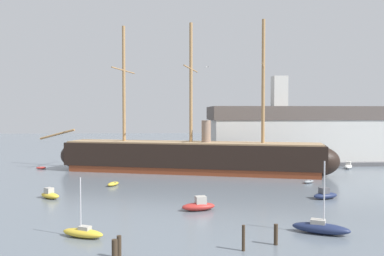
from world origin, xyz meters
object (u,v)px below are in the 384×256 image
tall_ship (191,156)px  motorboat_mid_left (50,195)px  dinghy_alongside_stern (309,182)px  mooring_piling_nearest (243,238)px  motorboat_near_centre (199,205)px  motorboat_distant_centre (195,159)px  sailboat_foreground_left (83,232)px  dinghy_far_left (41,168)px  seagull_in_flight (207,67)px  mooring_piling_left_pair (115,253)px  mooring_piling_right_pair (119,247)px  sailboat_foreground_right (321,228)px  dinghy_alongside_bow (113,184)px  mooring_piling_midwater (276,235)px  motorboat_far_right (348,166)px  dockside_warehouse_right (313,134)px  motorboat_mid_right (325,195)px

tall_ship → motorboat_mid_left: 29.33m
dinghy_alongside_stern → mooring_piling_nearest: size_ratio=1.12×
motorboat_near_centre → motorboat_distant_centre: size_ratio=0.87×
sailboat_foreground_left → dinghy_far_left: sailboat_foreground_left is taller
dinghy_alongside_stern → dinghy_far_left: dinghy_alongside_stern is taller
dinghy_far_left → mooring_piling_nearest: (31.25, -49.52, 0.81)m
motorboat_near_centre → seagull_in_flight: seagull_in_flight is taller
mooring_piling_left_pair → mooring_piling_right_pair: size_ratio=1.15×
sailboat_foreground_left → sailboat_foreground_right: (21.65, -0.25, 0.11)m
motorboat_near_centre → motorboat_distant_centre: bearing=86.4°
sailboat_foreground_left → dinghy_far_left: bearing=111.3°
sailboat_foreground_right → dinghy_alongside_bow: 34.18m
sailboat_foreground_right → mooring_piling_right_pair: sailboat_foreground_right is taller
sailboat_foreground_right → mooring_piling_midwater: (-4.99, -2.83, 0.32)m
dinghy_alongside_bow → dinghy_far_left: size_ratio=1.36×
tall_ship → motorboat_far_right: 32.21m
dinghy_alongside_bow → dockside_warehouse_right: (41.95, 28.33, 6.03)m
motorboat_far_right → motorboat_near_centre: bearing=-135.1°
mooring_piling_left_pair → dockside_warehouse_right: (37.48, 60.97, 5.33)m
motorboat_mid_left → dinghy_alongside_bow: bearing=51.0°
sailboat_foreground_left → dockside_warehouse_right: dockside_warehouse_right is taller
mooring_piling_left_pair → dockside_warehouse_right: dockside_warehouse_right is taller
sailboat_foreground_right → motorboat_distant_centre: sailboat_foreground_right is taller
motorboat_mid_right → dinghy_far_left: (-45.61, 30.79, -0.28)m
sailboat_foreground_right → mooring_piling_left_pair: sailboat_foreground_right is taller
dockside_warehouse_right → dinghy_alongside_stern: bearing=-111.8°
motorboat_distant_centre → mooring_piling_right_pair: motorboat_distant_centre is taller
seagull_in_flight → mooring_piling_left_pair: bearing=-107.5°
tall_ship → dinghy_alongside_bow: (-12.74, -12.86, -2.74)m
dinghy_far_left → seagull_in_flight: bearing=-34.4°
motorboat_mid_right → mooring_piling_right_pair: (-24.18, -19.71, 0.35)m
sailboat_foreground_right → dinghy_alongside_bow: sailboat_foreground_right is taller
motorboat_mid_right → dinghy_far_left: bearing=146.0°
seagull_in_flight → dinghy_far_left: bearing=145.6°
motorboat_near_centre → dinghy_alongside_bow: size_ratio=1.51×
dinghy_alongside_stern → dockside_warehouse_right: size_ratio=0.05×
motorboat_mid_left → motorboat_far_right: bearing=25.8°
sailboat_foreground_left → dockside_warehouse_right: bearing=52.6°
dinghy_alongside_bow → mooring_piling_midwater: mooring_piling_midwater is taller
motorboat_far_right → mooring_piling_midwater: mooring_piling_midwater is taller
motorboat_far_right → dockside_warehouse_right: dockside_warehouse_right is taller
tall_ship → seagull_in_flight: (1.48, -14.56, 14.99)m
motorboat_mid_left → motorboat_near_centre: bearing=-22.1°
motorboat_distant_centre → mooring_piling_midwater: size_ratio=2.67×
sailboat_foreground_right → motorboat_near_centre: bearing=138.0°
tall_ship → mooring_piling_midwater: tall_ship is taller
motorboat_near_centre → mooring_piling_nearest: size_ratio=1.95×
dinghy_alongside_bow → mooring_piling_right_pair: bearing=-81.6°
motorboat_mid_right → mooring_piling_left_pair: 32.39m
mooring_piling_right_pair → mooring_piling_nearest: bearing=5.7°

